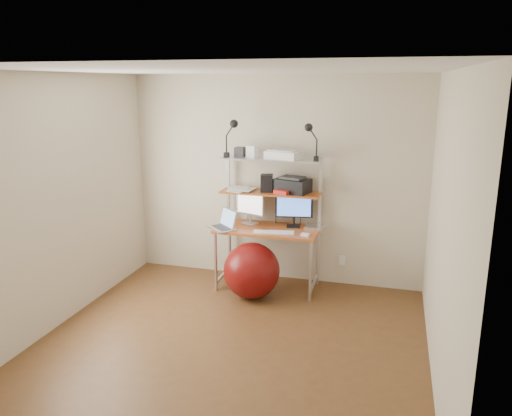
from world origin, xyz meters
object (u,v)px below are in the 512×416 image
Objects in this scene: laptop at (225,224)px; monitor_black at (294,208)px; printer at (292,185)px; exercise_ball at (252,271)px; monitor_silver at (250,205)px.

monitor_black is at bearing 64.36° from laptop.
printer is at bearing 65.42° from laptop.
monitor_black is at bearing 51.88° from exercise_ball.
monitor_silver is 0.99× the size of monitor_black.
monitor_black is at bearing 22.35° from monitor_silver.
monitor_silver is 0.40m from laptop.
monitor_black is 0.69× the size of exercise_ball.
printer is at bearing 54.19° from exercise_ball.
laptop is (-0.76, -0.30, -0.17)m from monitor_black.
printer reaches higher than monitor_silver.
monitor_silver is at bearing 93.44° from laptop.
printer reaches higher than monitor_black.
monitor_silver is at bearing 172.32° from monitor_black.
printer is at bearing 23.07° from monitor_silver.
monitor_silver is 0.68× the size of exercise_ball.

